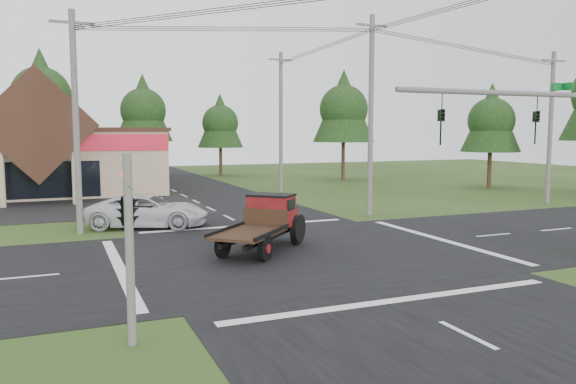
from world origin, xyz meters
TOP-DOWN VIEW (x-y plane):
  - ground at (0.00, 0.00)m, footprint 120.00×120.00m
  - road_ns at (0.00, 0.00)m, footprint 12.00×120.00m
  - road_ew at (0.00, 0.00)m, footprint 120.00×12.00m
  - traffic_signal_mast at (5.82, -7.50)m, footprint 8.12×0.24m
  - traffic_signal_corner at (-7.50, -7.32)m, footprint 0.53×2.48m
  - utility_pole_nw at (-8.00, 8.00)m, footprint 2.00×0.30m
  - utility_pole_ne at (8.00, 8.00)m, footprint 2.00×0.30m
  - utility_pole_far at (22.00, 8.00)m, footprint 2.00×0.30m
  - utility_pole_n at (8.00, 22.00)m, footprint 2.00×0.30m
  - tree_row_c at (-10.00, 41.00)m, footprint 7.28×7.28m
  - tree_row_d at (0.00, 42.00)m, footprint 6.16×6.16m
  - tree_row_e at (8.00, 40.00)m, footprint 5.04×5.04m
  - tree_side_ne at (18.00, 30.00)m, footprint 6.16×6.16m
  - tree_side_e_near at (26.00, 18.00)m, footprint 5.04×5.04m
  - antique_flatbed_truck at (-1.34, 0.90)m, footprint 5.31×5.40m
  - white_pickup at (-4.68, 8.64)m, footprint 6.64×4.76m

SIDE VIEW (x-z plane):
  - ground at x=0.00m, z-range 0.00..0.00m
  - road_ns at x=0.00m, z-range 0.00..0.02m
  - road_ew at x=0.00m, z-range 0.00..0.02m
  - white_pickup at x=-4.68m, z-range 0.00..1.68m
  - antique_flatbed_truck at x=-1.34m, z-range 0.00..2.29m
  - traffic_signal_corner at x=-7.50m, z-range 1.32..5.72m
  - traffic_signal_mast at x=5.82m, z-range 0.93..7.93m
  - utility_pole_far at x=22.00m, z-range 0.14..10.34m
  - utility_pole_nw at x=-8.00m, z-range 0.14..10.64m
  - utility_pole_n at x=8.00m, z-range 0.14..11.34m
  - utility_pole_ne at x=8.00m, z-range 0.14..11.64m
  - tree_row_e at x=8.00m, z-range 1.49..10.58m
  - tree_side_e_near at x=26.00m, z-range 1.49..10.58m
  - tree_row_d at x=0.00m, z-range 1.82..12.93m
  - tree_side_ne at x=18.00m, z-range 1.82..12.93m
  - tree_row_c at x=-10.00m, z-range 2.16..15.29m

